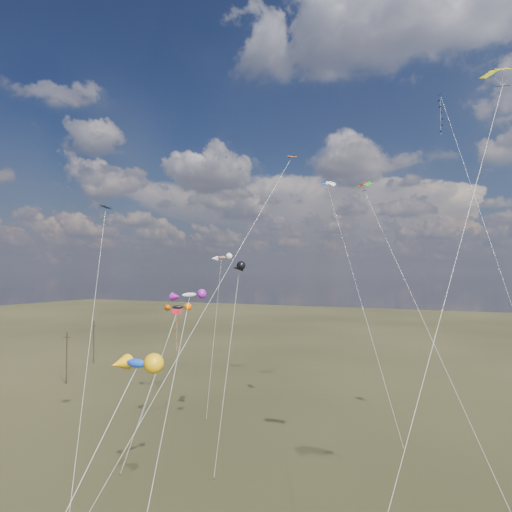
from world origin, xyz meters
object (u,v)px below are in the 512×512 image
at_px(novelty_black_orange, 178,307).
at_px(utility_pole_near, 67,357).
at_px(utility_pole_far, 94,342).
at_px(parafoil_yellow, 502,71).

bearing_deg(novelty_black_orange, utility_pole_near, 178.26).
relative_size(utility_pole_near, utility_pole_far, 1.00).
height_order(parafoil_yellow, novelty_black_orange, parafoil_yellow).
relative_size(utility_pole_near, parafoil_yellow, 0.25).
bearing_deg(utility_pole_far, parafoil_yellow, -26.02).
bearing_deg(parafoil_yellow, utility_pole_near, 162.37).
xyz_separation_m(utility_pole_far, novelty_black_orange, (29.08, -14.64, 8.50)).
bearing_deg(utility_pole_near, novelty_black_orange, -1.74).
bearing_deg(novelty_black_orange, utility_pole_far, 153.28).
distance_m(utility_pole_near, novelty_black_orange, 22.74).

